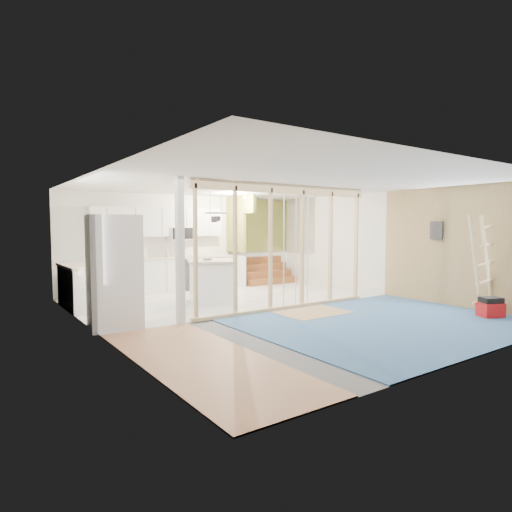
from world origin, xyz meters
TOP-DOWN VIEW (x-y plane):
  - room at (0.00, 0.00)m, footprint 7.01×8.01m
  - floor_overlays at (0.07, 0.06)m, footprint 7.00×8.00m
  - stud_frame at (-0.22, -0.00)m, footprint 4.66×0.14m
  - base_cabinets at (-1.61, 3.36)m, footprint 4.45×2.24m
  - upper_cabinets at (-0.84, 3.82)m, footprint 3.60×0.41m
  - green_partition at (2.04, 3.66)m, footprint 2.25×1.51m
  - pot_rack at (-0.31, 1.89)m, footprint 0.52×0.52m
  - sheathing_panel at (3.48, -2.00)m, footprint 0.02×4.00m
  - electrical_panel at (3.43, -1.40)m, footprint 0.04×0.30m
  - ceiling_light at (1.40, 3.00)m, footprint 0.32×0.32m
  - fridge at (-3.11, 0.45)m, footprint 0.94×0.91m
  - island at (-0.62, 1.57)m, footprint 1.30×1.30m
  - bowl at (-0.69, 1.61)m, footprint 0.23×0.23m
  - soap_bottle_a at (-0.77, 3.66)m, footprint 0.13×0.13m
  - soap_bottle_b at (0.70, 3.59)m, footprint 0.09×0.09m
  - toolbox at (3.00, -2.85)m, footprint 0.50×0.45m
  - ladder at (3.19, -2.57)m, footprint 1.04×0.15m

SIDE VIEW (x-z plane):
  - floor_overlays at x=0.07m, z-range 0.00..0.02m
  - toolbox at x=3.00m, z-range -0.01..0.38m
  - base_cabinets at x=-1.61m, z-range 0.00..0.93m
  - island at x=-0.62m, z-range 0.00..0.98m
  - green_partition at x=2.04m, z-range -0.36..2.24m
  - fridge at x=-3.11m, z-range 0.00..1.93m
  - ladder at x=3.19m, z-range 0.02..1.97m
  - bowl at x=-0.69m, z-range 0.98..1.04m
  - soap_bottle_b at x=0.70m, z-range 0.93..1.10m
  - soap_bottle_a at x=-0.77m, z-range 0.93..1.19m
  - sheathing_panel at x=3.48m, z-range 0.00..2.60m
  - room at x=0.00m, z-range 0.00..2.61m
  - stud_frame at x=-0.22m, z-range 0.28..2.88m
  - electrical_panel at x=3.43m, z-range 1.45..1.85m
  - upper_cabinets at x=-0.84m, z-range 1.39..2.25m
  - pot_rack at x=-0.31m, z-range 1.64..2.36m
  - ceiling_light at x=1.40m, z-range 2.50..2.58m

